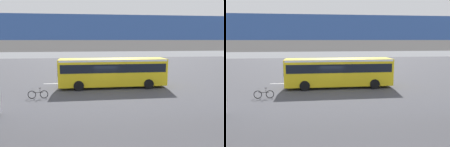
% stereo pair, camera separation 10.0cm
% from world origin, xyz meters
% --- Properties ---
extents(ground, '(80.00, 80.00, 0.00)m').
position_xyz_m(ground, '(0.00, 0.00, 0.00)').
color(ground, '#424247').
extents(city_bus, '(11.54, 2.85, 3.15)m').
position_xyz_m(city_bus, '(-0.88, -0.40, 1.88)').
color(city_bus, yellow).
rests_on(city_bus, ground).
extents(bicycle_black, '(1.77, 0.44, 0.96)m').
position_xyz_m(bicycle_black, '(6.34, 3.36, 0.37)').
color(bicycle_black, black).
rests_on(bicycle_black, ground).
extents(traffic_sign, '(0.08, 0.60, 2.80)m').
position_xyz_m(traffic_sign, '(-0.04, -4.79, 1.89)').
color(traffic_sign, slate).
rests_on(traffic_sign, ground).
extents(lane_dash_leftmost, '(2.00, 0.20, 0.01)m').
position_xyz_m(lane_dash_leftmost, '(-6.00, -3.30, 0.00)').
color(lane_dash_leftmost, silver).
rests_on(lane_dash_leftmost, ground).
extents(lane_dash_left, '(2.00, 0.20, 0.01)m').
position_xyz_m(lane_dash_left, '(-2.00, -3.30, 0.00)').
color(lane_dash_left, silver).
rests_on(lane_dash_left, ground).
extents(lane_dash_centre, '(2.00, 0.20, 0.01)m').
position_xyz_m(lane_dash_centre, '(2.00, -3.30, 0.00)').
color(lane_dash_centre, silver).
rests_on(lane_dash_centre, ground).
extents(lane_dash_right, '(2.00, 0.20, 0.01)m').
position_xyz_m(lane_dash_right, '(6.00, -3.30, 0.00)').
color(lane_dash_right, silver).
rests_on(lane_dash_right, ground).
extents(pedestrian_overpass, '(25.38, 2.60, 6.29)m').
position_xyz_m(pedestrian_overpass, '(0.00, 12.07, 4.58)').
color(pedestrian_overpass, '#B2ADA5').
rests_on(pedestrian_overpass, ground).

